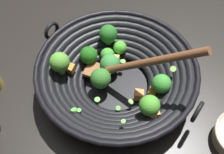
# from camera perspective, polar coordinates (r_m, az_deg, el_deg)

# --- Properties ---
(ground_plane) EXTENTS (4.00, 4.00, 0.00)m
(ground_plane) POSITION_cam_1_polar(r_m,az_deg,el_deg) (0.76, 0.90, -1.96)
(ground_plane) COLOR black
(wok) EXTENTS (0.42, 0.42, 0.24)m
(wok) POSITION_cam_1_polar(r_m,az_deg,el_deg) (0.71, 0.92, 0.79)
(wok) COLOR black
(wok) RESTS_ON ground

